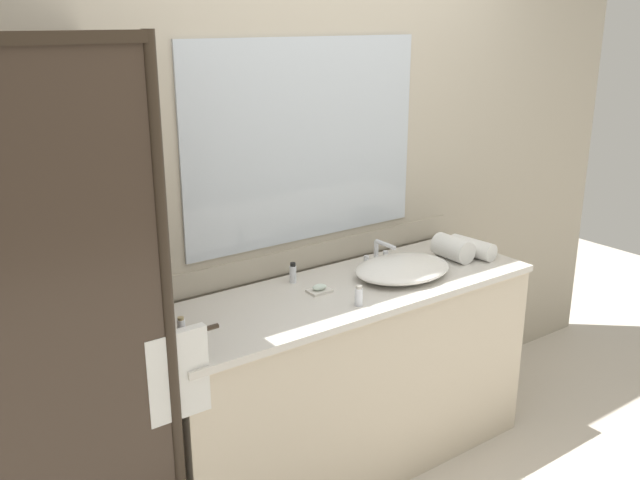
{
  "coord_description": "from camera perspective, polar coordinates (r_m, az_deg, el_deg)",
  "views": [
    {
      "loc": [
        -1.77,
        -2.22,
        2.03
      ],
      "look_at": [
        -0.15,
        0.0,
        1.15
      ],
      "focal_mm": 39.22,
      "sensor_mm": 36.0,
      "label": 1
    }
  ],
  "objects": [
    {
      "name": "faucet",
      "position": [
        3.33,
        4.73,
        -1.36
      ],
      "size": [
        0.17,
        0.15,
        0.13
      ],
      "color": "silver",
      "rests_on": "vanity_cabinet"
    },
    {
      "name": "wall_back_with_mirror",
      "position": [
        3.2,
        -1.46,
        4.63
      ],
      "size": [
        4.4,
        0.06,
        2.6
      ],
      "color": "#B2A893",
      "rests_on": "ground_plane"
    },
    {
      "name": "vanity_cabinet",
      "position": [
        3.26,
        2.07,
        -11.26
      ],
      "size": [
        1.8,
        0.58,
        0.9
      ],
      "color": "beige",
      "rests_on": "ground_plane"
    },
    {
      "name": "rolled_towel_middle",
      "position": [
        3.46,
        10.77,
        -0.66
      ],
      "size": [
        0.12,
        0.2,
        0.11
      ],
      "primitive_type": "cylinder",
      "rotation": [
        1.57,
        0.0,
        -0.02
      ],
      "color": "white",
      "rests_on": "vanity_cabinet"
    },
    {
      "name": "soap_dish",
      "position": [
        3.01,
        -0.05,
        -4.03
      ],
      "size": [
        0.1,
        0.07,
        0.04
      ],
      "color": "silver",
      "rests_on": "vanity_cabinet"
    },
    {
      "name": "amenity_bottle_conditioner",
      "position": [
        3.11,
        -2.22,
        -2.72
      ],
      "size": [
        0.03,
        0.03,
        0.09
      ],
      "color": "silver",
      "rests_on": "vanity_cabinet"
    },
    {
      "name": "amenity_bottle_shampoo",
      "position": [
        2.87,
        3.18,
        -4.58
      ],
      "size": [
        0.03,
        0.03,
        0.09
      ],
      "color": "silver",
      "rests_on": "vanity_cabinet"
    },
    {
      "name": "shower_enclosure",
      "position": [
        2.33,
        -20.38,
        -9.17
      ],
      "size": [
        1.2,
        0.59,
        2.0
      ],
      "color": "#2D2319",
      "rests_on": "ground_plane"
    },
    {
      "name": "ground_plane",
      "position": [
        3.49,
        2.09,
        -17.79
      ],
      "size": [
        8.0,
        8.0,
        0.0
      ],
      "primitive_type": "plane",
      "color": "beige"
    },
    {
      "name": "rolled_towel_near_edge",
      "position": [
        3.52,
        12.31,
        -0.61
      ],
      "size": [
        0.11,
        0.24,
        0.09
      ],
      "primitive_type": "cylinder",
      "rotation": [
        1.57,
        0.0,
        0.1
      ],
      "color": "white",
      "rests_on": "vanity_cabinet"
    },
    {
      "name": "amenity_bottle_body_wash",
      "position": [
        2.6,
        -11.24,
        -7.22
      ],
      "size": [
        0.03,
        0.03,
        0.1
      ],
      "color": "silver",
      "rests_on": "vanity_cabinet"
    },
    {
      "name": "sink_basin",
      "position": [
        3.21,
        6.74,
        -2.32
      ],
      "size": [
        0.47,
        0.36,
        0.07
      ],
      "primitive_type": "ellipsoid",
      "color": "white",
      "rests_on": "vanity_cabinet"
    }
  ]
}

